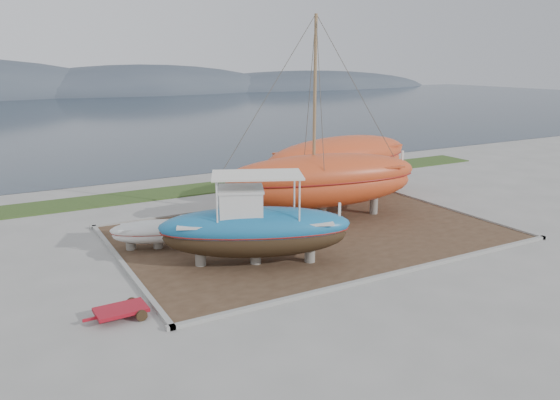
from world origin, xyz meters
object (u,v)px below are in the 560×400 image
orange_sailboat (324,121)px  red_trailer (121,313)px  orange_bare_hull (340,167)px  blue_caique (255,220)px  white_dinghy (158,235)px

orange_sailboat → red_trailer: bearing=-141.8°
orange_bare_hull → red_trailer: bearing=-156.1°
orange_sailboat → blue_caique: bearing=-134.8°
blue_caique → orange_sailboat: (6.07, 4.16, 3.28)m
orange_sailboat → orange_bare_hull: 6.28m
red_trailer → blue_caique: bearing=17.5°
white_dinghy → red_trailer: bearing=-98.5°
white_dinghy → orange_sailboat: bearing=20.5°
blue_caique → orange_bare_hull: bearing=62.8°
white_dinghy → red_trailer: white_dinghy is taller
blue_caique → red_trailer: blue_caique is taller
orange_sailboat → red_trailer: 14.54m
orange_bare_hull → white_dinghy: bearing=-170.9°
blue_caique → orange_sailboat: 8.06m
orange_sailboat → orange_bare_hull: size_ratio=0.97×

